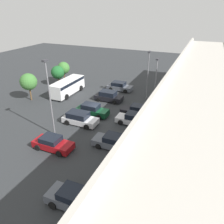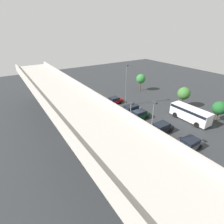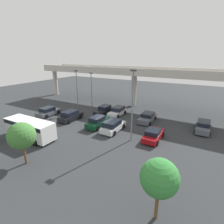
% 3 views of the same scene
% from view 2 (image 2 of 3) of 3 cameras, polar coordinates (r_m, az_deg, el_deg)
% --- Properties ---
extents(ground_plane, '(99.82, 99.82, 0.00)m').
position_cam_2_polar(ground_plane, '(33.34, 6.89, -2.58)').
color(ground_plane, '#2D3033').
extents(highway_overpass, '(47.69, 6.54, 8.22)m').
position_cam_2_polar(highway_overpass, '(24.81, -14.93, 4.03)').
color(highway_overpass, '#BCB7AD').
rests_on(highway_overpass, ground_plane).
extents(parked_car_0, '(2.23, 4.50, 1.54)m').
position_cam_2_polar(parked_car_0, '(27.78, 23.80, -9.59)').
color(parked_car_0, '#515660').
rests_on(parked_car_0, ground_plane).
extents(parked_car_1, '(2.14, 4.48, 1.63)m').
position_cam_2_polar(parked_car_1, '(30.13, 15.62, -5.13)').
color(parked_car_1, black).
rests_on(parked_car_1, ground_plane).
extents(parked_car_2, '(1.98, 4.72, 1.49)m').
position_cam_2_polar(parked_car_2, '(28.54, 2.90, -6.15)').
color(parked_car_2, black).
rests_on(parked_car_2, ground_plane).
extents(parked_car_3, '(2.05, 4.43, 1.54)m').
position_cam_2_polar(parked_car_3, '(30.27, -0.46, -3.95)').
color(parked_car_3, silver).
rests_on(parked_car_3, ground_plane).
extents(parked_car_4, '(2.19, 4.61, 1.63)m').
position_cam_2_polar(parked_car_4, '(35.60, 6.04, 0.84)').
color(parked_car_4, silver).
rests_on(parked_car_4, ground_plane).
extents(parked_car_5, '(2.10, 4.66, 1.48)m').
position_cam_2_polar(parked_car_5, '(34.89, -5.15, 0.17)').
color(parked_car_5, '#515660').
rests_on(parked_car_5, ground_plane).
extents(parked_car_6, '(2.08, 4.40, 1.45)m').
position_cam_2_polar(parked_car_6, '(39.90, 0.48, 3.70)').
color(parked_car_6, maroon).
rests_on(parked_car_6, ground_plane).
extents(parked_car_7, '(2.07, 4.37, 1.53)m').
position_cam_2_polar(parked_car_7, '(41.76, -10.86, 4.36)').
color(parked_car_7, '#515660').
rests_on(parked_car_7, ground_plane).
extents(parked_car_8, '(2.02, 4.59, 1.66)m').
position_cam_2_polar(parked_car_8, '(33.51, 8.66, -1.03)').
color(parked_car_8, '#0C381E').
rests_on(parked_car_8, ground_plane).
extents(shuttle_bus, '(7.44, 2.66, 2.48)m').
position_cam_2_polar(shuttle_bus, '(35.49, 24.20, -0.30)').
color(shuttle_bus, white).
rests_on(shuttle_bus, ground_plane).
extents(lamp_post_near_aisle, '(0.70, 0.35, 8.99)m').
position_cam_2_polar(lamp_post_near_aisle, '(37.40, 4.66, 9.42)').
color(lamp_post_near_aisle, slate).
rests_on(lamp_post_near_aisle, ground_plane).
extents(lamp_post_mid_lot, '(0.70, 0.35, 7.82)m').
position_cam_2_polar(lamp_post_mid_lot, '(22.98, 12.89, -4.14)').
color(lamp_post_mid_lot, slate).
rests_on(lamp_post_mid_lot, ground_plane).
extents(lamp_post_by_overpass, '(0.70, 0.35, 7.33)m').
position_cam_2_polar(lamp_post_by_overpass, '(23.44, 5.91, -3.63)').
color(lamp_post_by_overpass, slate).
rests_on(lamp_post_by_overpass, ground_plane).
extents(tree_front_centre, '(2.47, 2.47, 3.86)m').
position_cam_2_polar(tree_front_centre, '(37.20, 31.66, 1.11)').
color(tree_front_centre, brown).
rests_on(tree_front_centre, ground_plane).
extents(tree_front_right, '(2.66, 2.66, 4.43)m').
position_cam_2_polar(tree_front_right, '(40.40, 22.45, 5.62)').
color(tree_front_right, brown).
rests_on(tree_front_right, ground_plane).
extents(tree_front_far_right, '(2.49, 2.49, 4.50)m').
position_cam_2_polar(tree_front_far_right, '(48.41, 9.42, 10.64)').
color(tree_front_far_right, brown).
rests_on(tree_front_far_right, ground_plane).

